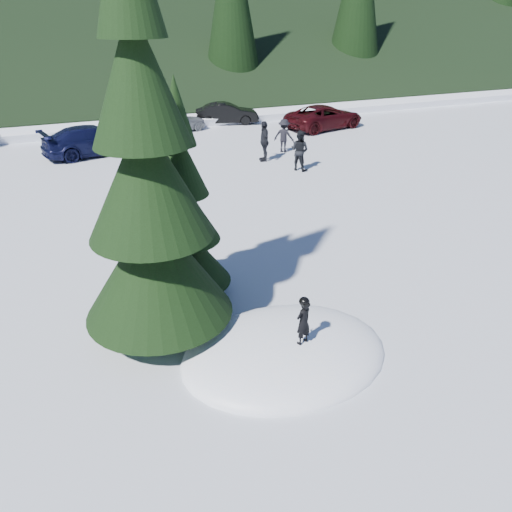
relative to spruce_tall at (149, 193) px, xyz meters
name	(u,v)px	position (x,y,z in m)	size (l,w,h in m)	color
ground	(284,354)	(2.20, -1.80, -3.32)	(200.00, 200.00, 0.00)	white
snow_mound	(284,354)	(2.20, -1.80, -3.32)	(4.48, 3.52, 0.96)	white
spruce_tall	(149,193)	(0.00, 0.00, 0.00)	(3.20, 3.20, 8.60)	black
spruce_short	(183,218)	(1.00, 1.40, -1.22)	(2.20, 2.20, 5.37)	black
child_skier	(303,322)	(2.43, -2.14, -2.34)	(0.36, 0.24, 1.00)	black
adult_0	(300,150)	(8.60, 10.01, -2.43)	(0.86, 0.67, 1.78)	black
adult_1	(264,141)	(7.74, 12.00, -2.38)	(1.10, 0.46, 1.87)	black
adult_2	(284,136)	(9.30, 13.08, -2.50)	(1.06, 0.61, 1.63)	black
car_3	(94,140)	(0.43, 16.24, -2.60)	(2.01, 4.93, 1.43)	black
car_4	(175,122)	(5.34, 19.52, -2.70)	(1.47, 3.66, 1.25)	gray
car_5	(227,113)	(8.94, 20.57, -2.68)	(1.35, 3.88, 1.28)	black
car_6	(324,117)	(13.90, 17.05, -2.63)	(2.29, 4.97, 1.38)	black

